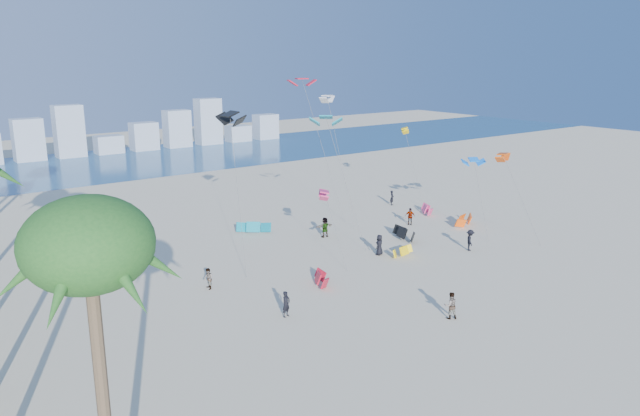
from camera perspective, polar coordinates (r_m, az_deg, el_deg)
ground at (r=36.35m, az=11.59°, el=-12.62°), size 220.00×220.00×0.00m
ocean at (r=97.79m, az=-21.51°, el=3.64°), size 220.00×220.00×0.00m
kitesurfer_near at (r=39.12m, az=-3.19°, el=-8.97°), size 0.71×0.56×1.70m
kitesurfer_mid at (r=39.67m, az=12.13°, el=-8.90°), size 1.06×0.98×1.75m
kitesurfers_far at (r=53.92m, az=5.07°, el=-2.41°), size 28.36×16.83×1.85m
grounded_kites at (r=55.71m, az=5.13°, el=-2.29°), size 23.53×17.00×1.05m
flying_kites at (r=55.27m, az=2.43°, el=7.95°), size 28.25×21.25×14.43m
distant_skyline at (r=106.68m, az=-23.73°, el=5.91°), size 85.00×3.00×8.40m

